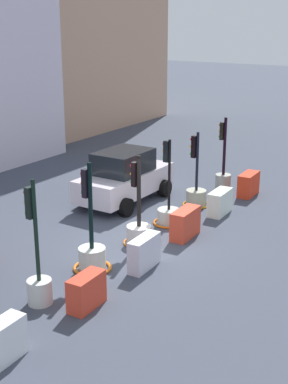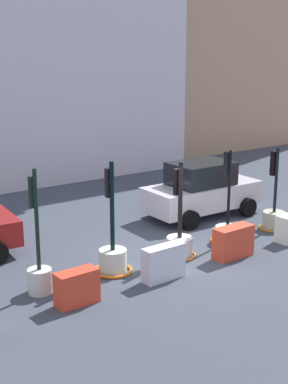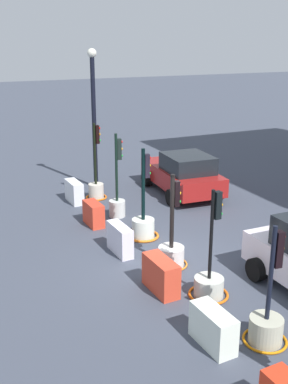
% 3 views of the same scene
% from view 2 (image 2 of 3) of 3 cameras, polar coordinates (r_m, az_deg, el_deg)
% --- Properties ---
extents(ground_plane, '(120.00, 120.00, 0.00)m').
position_cam_2_polar(ground_plane, '(15.27, 3.24, -6.58)').
color(ground_plane, '#3E4452').
extents(traffic_light_1, '(0.56, 0.56, 2.93)m').
position_cam_2_polar(traffic_light_1, '(13.19, -10.57, -7.60)').
color(traffic_light_1, silver).
rests_on(traffic_light_1, ground_plane).
extents(traffic_light_2, '(0.99, 0.99, 2.83)m').
position_cam_2_polar(traffic_light_2, '(14.18, -3.19, -6.45)').
color(traffic_light_2, silver).
rests_on(traffic_light_2, ground_plane).
extents(traffic_light_3, '(0.91, 0.91, 2.58)m').
position_cam_2_polar(traffic_light_3, '(15.21, 3.60, -4.92)').
color(traffic_light_3, silver).
rests_on(traffic_light_3, ground_plane).
extents(traffic_light_4, '(0.98, 0.98, 2.69)m').
position_cam_2_polar(traffic_light_4, '(16.41, 8.42, -3.80)').
color(traffic_light_4, beige).
rests_on(traffic_light_4, ground_plane).
extents(traffic_light_5, '(0.92, 0.92, 2.55)m').
position_cam_2_polar(traffic_light_5, '(17.84, 12.98, -2.30)').
color(traffic_light_5, '#B6B69E').
rests_on(traffic_light_5, ground_plane).
extents(construction_barrier_1, '(0.98, 0.47, 0.78)m').
position_cam_2_polar(construction_barrier_1, '(12.60, -6.81, -9.57)').
color(construction_barrier_1, red).
rests_on(construction_barrier_1, ground_plane).
extents(construction_barrier_2, '(1.13, 0.41, 0.86)m').
position_cam_2_polar(construction_barrier_2, '(13.74, 1.99, -7.15)').
color(construction_barrier_2, silver).
rests_on(construction_barrier_2, ground_plane).
extents(construction_barrier_3, '(1.17, 0.51, 0.85)m').
position_cam_2_polar(construction_barrier_3, '(15.29, 9.01, -5.01)').
color(construction_barrier_3, '#DA422A').
rests_on(construction_barrier_3, ground_plane).
extents(car_white_van, '(3.97, 2.06, 1.83)m').
position_cam_2_polar(car_white_van, '(18.64, 5.86, 0.21)').
color(car_white_van, silver).
rests_on(car_white_van, ground_plane).
extents(building_main_facade, '(12.82, 10.39, 11.73)m').
position_cam_2_polar(building_main_facade, '(27.03, -13.41, 15.15)').
color(building_main_facade, silver).
rests_on(building_main_facade, ground_plane).
extents(building_corner_block, '(13.27, 8.00, 13.98)m').
position_cam_2_polar(building_corner_block, '(33.05, 5.91, 17.29)').
color(building_corner_block, tan).
rests_on(building_corner_block, ground_plane).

